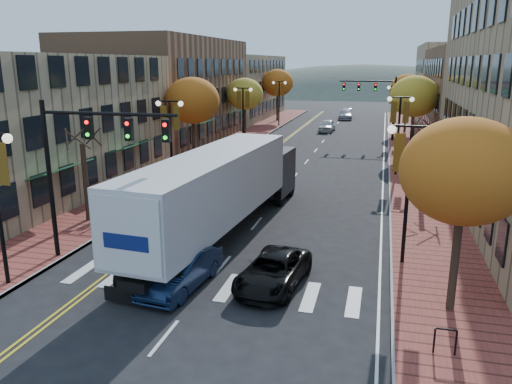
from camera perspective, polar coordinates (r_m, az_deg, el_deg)
The scene contains 30 objects.
ground at distance 18.39m, azimuth -7.81°, elevation -13.07°, with size 200.00×200.00×0.00m, color black.
sidewalk_left at distance 50.64m, azimuth -3.56°, elevation 4.99°, with size 4.00×85.00×0.15m, color brown.
sidewalk_right at distance 48.34m, azimuth 17.26°, elevation 3.90°, with size 4.00×85.00×0.15m, color brown.
building_left_near at distance 36.69m, azimuth -25.54°, elevation 6.93°, with size 12.00×22.00×9.00m, color #9E8966.
building_left_mid at distance 56.19m, azimuth -10.48°, elevation 11.30°, with size 12.00×24.00×11.00m, color brown.
building_left_far at distance 79.61m, azimuth -2.84°, elevation 11.88°, with size 12.00×26.00×9.50m, color #9E8966.
building_right_mid at distance 58.41m, azimuth 26.68°, elevation 9.64°, with size 15.00×24.00×10.00m, color brown.
building_right_far at distance 80.01m, azimuth 23.50°, elevation 11.27°, with size 15.00×20.00×11.00m, color #9E8966.
tree_left_a at distance 28.36m, azimuth -18.89°, elevation 1.07°, with size 0.28×0.28×4.20m.
tree_left_b at distance 42.04m, azimuth -7.27°, elevation 10.32°, with size 4.48×4.48×7.21m.
tree_left_c at distance 57.23m, azimuth -1.31°, elevation 11.14°, with size 4.16×4.16×6.69m.
tree_left_d at distance 74.67m, azimuth 2.48°, elevation 12.36°, with size 4.61×4.61×7.42m.
tree_right_a at distance 17.57m, azimuth 22.72°, elevation 2.16°, with size 4.16×4.16×6.69m.
tree_right_b at distance 33.72m, azimuth 18.59°, elevation 3.15°, with size 0.28×0.28×4.20m.
tree_right_c at distance 49.19m, azimuth 17.66°, elevation 10.37°, with size 4.48×4.48×7.21m.
tree_right_d at distance 65.16m, azimuth 16.94°, elevation 11.16°, with size 4.35×4.35×7.00m.
lamp_left_b at distance 34.23m, azimuth -9.76°, elevation 7.33°, with size 1.96×0.36×6.05m.
lamp_left_c at distance 51.11m, azimuth -1.49°, elevation 9.87°, with size 1.96×0.36×6.05m.
lamp_left_d at distance 68.57m, azimuth 2.67°, elevation 11.07°, with size 1.96×0.36×6.05m.
lamp_right_a at distance 21.47m, azimuth 17.12°, elevation 2.66°, with size 1.96×0.36×6.05m.
lamp_right_b at distance 39.27m, azimuth 16.05°, elevation 7.89°, with size 1.96×0.36×6.05m.
lamp_right_c at distance 57.19m, azimuth 15.65°, elevation 9.85°, with size 1.96×0.36×6.05m.
traffic_mast_near at distance 21.84m, azimuth -18.75°, elevation 4.41°, with size 6.10×0.35×7.00m.
traffic_mast_far at distance 57.14m, azimuth 13.63°, elevation 10.61°, with size 6.10×0.34×7.00m.
semi_truck at distance 24.72m, azimuth -3.73°, elevation 0.68°, with size 4.17×17.72×4.39m.
navy_sedan at distance 19.65m, azimuth -8.55°, elevation -8.84°, with size 1.55×4.45×1.47m, color #0C1933.
black_suv at distance 19.63m, azimuth 1.99°, elevation -9.01°, with size 2.11×4.58×1.27m, color black.
car_far_white at distance 64.10m, azimuth 8.13°, elevation 7.52°, with size 1.80×4.47×1.52m, color silver.
car_far_silver at distance 78.94m, azimuth 10.19°, elevation 8.73°, with size 2.06×5.06×1.47m, color #A3A3AA.
car_far_oncoming at distance 83.56m, azimuth 10.34°, elevation 8.99°, with size 1.42×4.07×1.34m, color #A09FA7.
Camera 1 is at (6.34, -15.03, 8.50)m, focal length 35.00 mm.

